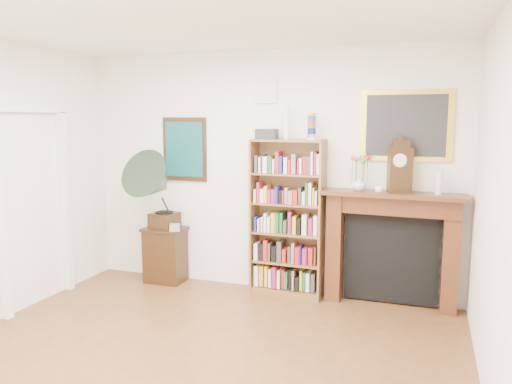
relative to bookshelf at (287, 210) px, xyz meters
The scene contains 15 objects.
room 2.39m from the bookshelf, 97.49° to the right, with size 4.51×5.01×2.81m.
door_casing 2.77m from the bookshelf, 155.74° to the right, with size 0.08×1.02×2.17m.
teal_poster 1.51m from the bookshelf, behind, with size 0.58×0.04×0.78m.
small_picture 1.39m from the bookshelf, 154.36° to the left, with size 0.26×0.04×0.30m.
gilt_painting 1.57m from the bookshelf, ahead, with size 0.95×0.04×0.75m.
bookshelf is the anchor object (origin of this frame).
side_cabinet 1.70m from the bookshelf, behind, with size 0.50×0.37×0.69m, color black.
fireplace 1.18m from the bookshelf, ahead, with size 1.50×0.41×1.26m.
gramophone 1.60m from the bookshelf, behind, with size 0.66×0.79×0.98m.
cd_stack 1.40m from the bookshelf, behind, with size 0.12×0.12×0.08m, color #AEADB9.
mantel_clock 1.31m from the bookshelf, ahead, with size 0.27×0.20×0.55m.
flower_vase 0.86m from the bookshelf, ahead, with size 0.14×0.14×0.15m, color silver.
teacup 1.05m from the bookshelf, ahead, with size 0.09×0.09×0.07m, color white.
bottle_left 1.64m from the bookshelf, ahead, with size 0.07×0.07×0.24m, color silver.
bottle_right 1.64m from the bookshelf, ahead, with size 0.06×0.06×0.20m, color silver.
Camera 1 is at (1.79, -3.04, 2.02)m, focal length 35.00 mm.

